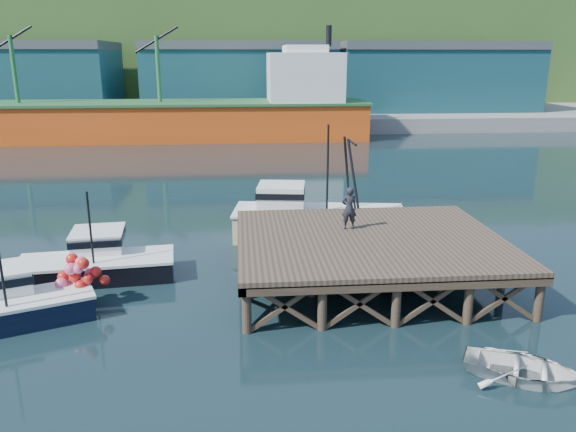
{
  "coord_description": "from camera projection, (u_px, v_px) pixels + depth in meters",
  "views": [
    {
      "loc": [
        -0.32,
        -23.92,
        10.03
      ],
      "look_at": [
        1.93,
        2.0,
        2.62
      ],
      "focal_mm": 35.0,
      "sensor_mm": 36.0,
      "label": 1
    }
  ],
  "objects": [
    {
      "name": "ground",
      "position": [
        250.0,
        284.0,
        25.69
      ],
      "size": [
        300.0,
        300.0,
        0.0
      ],
      "primitive_type": "plane",
      "color": "black",
      "rests_on": "ground"
    },
    {
      "name": "far_quay",
      "position": [
        241.0,
        114.0,
        92.49
      ],
      "size": [
        160.0,
        40.0,
        2.0
      ],
      "primitive_type": "cube",
      "color": "gray",
      "rests_on": "ground"
    },
    {
      "name": "boat_navy",
      "position": [
        7.0,
        304.0,
        21.79
      ],
      "size": [
        6.66,
        4.62,
        3.92
      ],
      "rotation": [
        0.0,
        0.0,
        0.38
      ],
      "color": "black",
      "rests_on": "ground"
    },
    {
      "name": "dockworker",
      "position": [
        349.0,
        208.0,
        26.47
      ],
      "size": [
        0.76,
        0.52,
        2.03
      ],
      "primitive_type": "imported",
      "rotation": [
        0.0,
        0.0,
        3.19
      ],
      "color": "black",
      "rests_on": "wharf"
    },
    {
      "name": "warehouse_mid",
      "position": [
        240.0,
        81.0,
        86.19
      ],
      "size": [
        28.0,
        16.0,
        9.0
      ],
      "primitive_type": "cube",
      "color": "#194453",
      "rests_on": "far_quay"
    },
    {
      "name": "cargo_ship",
      "position": [
        173.0,
        112.0,
        70.07
      ],
      "size": [
        55.5,
        10.0,
        13.75
      ],
      "color": "#E45015",
      "rests_on": "ground"
    },
    {
      "name": "boat_black",
      "position": [
        97.0,
        261.0,
        26.34
      ],
      "size": [
        7.3,
        6.09,
        4.36
      ],
      "rotation": [
        0.0,
        0.0,
        0.11
      ],
      "color": "black",
      "rests_on": "ground"
    },
    {
      "name": "wharf",
      "position": [
        370.0,
        242.0,
        25.44
      ],
      "size": [
        12.0,
        10.0,
        2.62
      ],
      "color": "brown",
      "rests_on": "ground"
    },
    {
      "name": "warehouse_right",
      "position": [
        430.0,
        80.0,
        88.7
      ],
      "size": [
        30.0,
        16.0,
        9.0
      ],
      "primitive_type": "cube",
      "color": "#194453",
      "rests_on": "far_quay"
    },
    {
      "name": "warehouse_left",
      "position": [
        4.0,
        81.0,
        83.27
      ],
      "size": [
        32.0,
        16.0,
        9.0
      ],
      "primitive_type": "cube",
      "color": "#194453",
      "rests_on": "far_quay"
    },
    {
      "name": "hillside",
      "position": [
        239.0,
        52.0,
        118.5
      ],
      "size": [
        220.0,
        50.0,
        22.0
      ],
      "primitive_type": "cube",
      "color": "#2D511E",
      "rests_on": "ground"
    },
    {
      "name": "dinghy",
      "position": [
        524.0,
        368.0,
        18.0
      ],
      "size": [
        4.54,
        4.12,
        0.77
      ],
      "primitive_type": "imported",
      "rotation": [
        0.0,
        0.0,
        1.07
      ],
      "color": "white",
      "rests_on": "ground"
    },
    {
      "name": "trawler",
      "position": [
        315.0,
        215.0,
        31.88
      ],
      "size": [
        10.06,
        4.79,
        6.48
      ],
      "rotation": [
        0.0,
        0.0,
        -0.14
      ],
      "color": "beige",
      "rests_on": "ground"
    }
  ]
}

